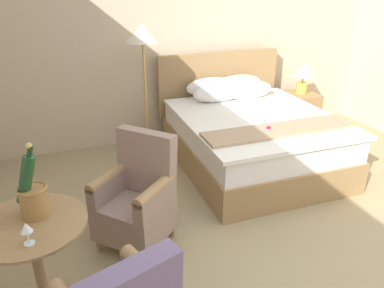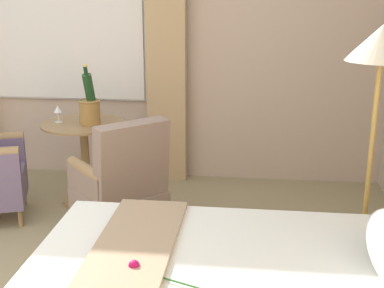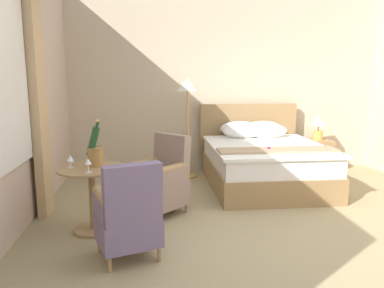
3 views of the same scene
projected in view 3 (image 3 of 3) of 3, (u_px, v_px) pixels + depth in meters
ground_plane at (279, 237)px, 3.91m from camera, size 7.43×7.43×0.00m
wall_headboard_side at (225, 82)px, 6.59m from camera, size 5.52×0.12×3.09m
bed at (263, 161)px, 5.72m from camera, size 1.70×2.06×1.18m
nightstand at (317, 156)px, 6.54m from camera, size 0.46×0.47×0.57m
bedside_lamp at (319, 123)px, 6.44m from camera, size 0.29×0.29×0.43m
floor_lamp_brass at (188, 94)px, 5.97m from camera, size 0.38×0.38×1.61m
side_table_round at (92, 192)px, 3.98m from camera, size 0.70×0.70×0.71m
champagne_bucket at (95, 152)px, 3.98m from camera, size 0.19×0.18×0.50m
wine_glass_near_bucket at (70, 159)px, 3.92m from camera, size 0.07×0.07×0.14m
wine_glass_near_edge at (88, 162)px, 3.71m from camera, size 0.07×0.07×0.14m
armchair_by_window at (162, 180)px, 4.56m from camera, size 0.76×0.76×0.96m
armchair_facing_bed at (129, 215)px, 3.36m from camera, size 0.66×0.65×0.93m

